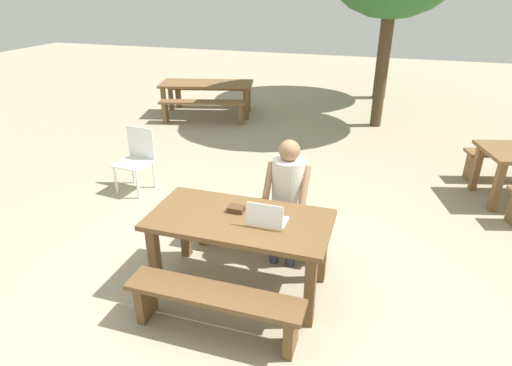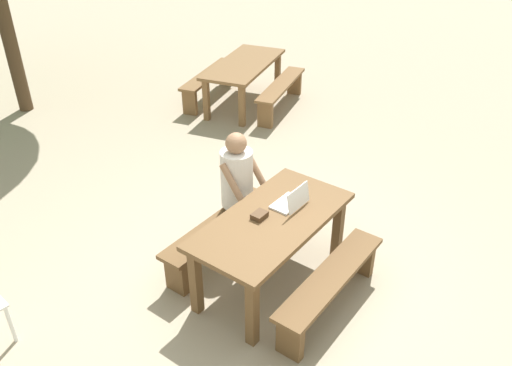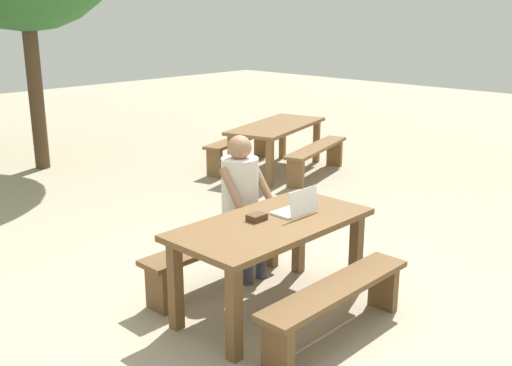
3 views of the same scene
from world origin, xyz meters
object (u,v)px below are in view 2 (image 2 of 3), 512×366
small_pouch (259,215)px  picnic_table_front (272,228)px  person_seated (239,183)px  laptop (292,201)px  picnic_table_rear (244,69)px

small_pouch → picnic_table_front: bearing=-55.8°
picnic_table_front → person_seated: person_seated is taller
laptop → picnic_table_rear: 4.33m
laptop → person_seated: bearing=-91.5°
laptop → person_seated: person_seated is taller
picnic_table_rear → small_pouch: bearing=-155.5°
laptop → picnic_table_rear: bearing=-135.2°
small_pouch → picnic_table_rear: small_pouch is taller
small_pouch → picnic_table_rear: 4.49m
laptop → small_pouch: bearing=-20.7°
picnic_table_rear → picnic_table_front: bearing=-154.0°
picnic_table_front → picnic_table_rear: (3.39, 2.96, -0.03)m
picnic_table_front → person_seated: 0.71m
picnic_table_front → picnic_table_rear: 4.50m
laptop → person_seated: (0.03, 0.67, -0.05)m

